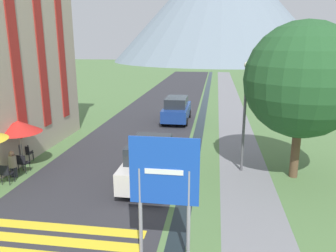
{
  "coord_description": "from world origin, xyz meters",
  "views": [
    {
      "loc": [
        2.17,
        -4.04,
        5.73
      ],
      "look_at": [
        0.13,
        10.0,
        2.05
      ],
      "focal_mm": 35.0,
      "sensor_mm": 36.0,
      "label": 1
    }
  ],
  "objects_px": {
    "parked_car_far": "(177,109)",
    "cafe_chair_middle": "(23,162)",
    "cafe_chair_near_right": "(6,173)",
    "cafe_chair_far_right": "(27,152)",
    "person_seated_near": "(19,152)",
    "streetlamp": "(245,108)",
    "cafe_chair_far_left": "(26,151)",
    "person_seated_far": "(13,163)",
    "cafe_umbrella_middle_red": "(18,127)",
    "tree_by_path": "(303,80)",
    "parked_car_near": "(151,160)",
    "road_sign": "(164,182)"
  },
  "relations": [
    {
      "from": "tree_by_path",
      "to": "parked_car_near",
      "type": "bearing_deg",
      "value": -167.52
    },
    {
      "from": "cafe_chair_middle",
      "to": "cafe_chair_far_right",
      "type": "bearing_deg",
      "value": 97.69
    },
    {
      "from": "parked_car_near",
      "to": "streetlamp",
      "type": "xyz_separation_m",
      "value": [
        3.87,
        1.72,
        2.02
      ]
    },
    {
      "from": "cafe_chair_near_right",
      "to": "cafe_chair_far_right",
      "type": "bearing_deg",
      "value": 100.2
    },
    {
      "from": "road_sign",
      "to": "cafe_chair_far_right",
      "type": "height_order",
      "value": "road_sign"
    },
    {
      "from": "cafe_umbrella_middle_red",
      "to": "streetlamp",
      "type": "height_order",
      "value": "streetlamp"
    },
    {
      "from": "person_seated_near",
      "to": "cafe_chair_near_right",
      "type": "bearing_deg",
      "value": -71.68
    },
    {
      "from": "parked_car_far",
      "to": "tree_by_path",
      "type": "bearing_deg",
      "value": -56.3
    },
    {
      "from": "person_seated_far",
      "to": "cafe_chair_near_right",
      "type": "bearing_deg",
      "value": -77.74
    },
    {
      "from": "parked_car_far",
      "to": "cafe_chair_middle",
      "type": "height_order",
      "value": "parked_car_far"
    },
    {
      "from": "parked_car_far",
      "to": "person_seated_far",
      "type": "relative_size",
      "value": 3.62
    },
    {
      "from": "parked_car_near",
      "to": "parked_car_far",
      "type": "bearing_deg",
      "value": 90.97
    },
    {
      "from": "person_seated_near",
      "to": "tree_by_path",
      "type": "xyz_separation_m",
      "value": [
        12.52,
        0.57,
        3.5
      ]
    },
    {
      "from": "cafe_chair_far_right",
      "to": "tree_by_path",
      "type": "bearing_deg",
      "value": 6.88
    },
    {
      "from": "parked_car_near",
      "to": "cafe_chair_near_right",
      "type": "distance_m",
      "value": 5.94
    },
    {
      "from": "cafe_chair_far_right",
      "to": "cafe_chair_middle",
      "type": "bearing_deg",
      "value": -59.7
    },
    {
      "from": "cafe_chair_far_right",
      "to": "person_seated_far",
      "type": "relative_size",
      "value": 0.71
    },
    {
      "from": "person_seated_near",
      "to": "streetlamp",
      "type": "xyz_separation_m",
      "value": [
        10.33,
        0.95,
        2.22
      ]
    },
    {
      "from": "person_seated_near",
      "to": "tree_by_path",
      "type": "height_order",
      "value": "tree_by_path"
    },
    {
      "from": "parked_car_far",
      "to": "cafe_chair_middle",
      "type": "bearing_deg",
      "value": -117.85
    },
    {
      "from": "parked_car_near",
      "to": "person_seated_near",
      "type": "bearing_deg",
      "value": 173.22
    },
    {
      "from": "parked_car_near",
      "to": "person_seated_far",
      "type": "xyz_separation_m",
      "value": [
        -5.97,
        -0.46,
        -0.25
      ]
    },
    {
      "from": "road_sign",
      "to": "parked_car_near",
      "type": "distance_m",
      "value": 5.34
    },
    {
      "from": "road_sign",
      "to": "cafe_chair_near_right",
      "type": "xyz_separation_m",
      "value": [
        -7.17,
        3.8,
        -1.73
      ]
    },
    {
      "from": "cafe_chair_middle",
      "to": "cafe_umbrella_middle_red",
      "type": "height_order",
      "value": "cafe_umbrella_middle_red"
    },
    {
      "from": "cafe_umbrella_middle_red",
      "to": "tree_by_path",
      "type": "distance_m",
      "value": 12.45
    },
    {
      "from": "parked_car_near",
      "to": "parked_car_far",
      "type": "height_order",
      "value": "same"
    },
    {
      "from": "cafe_chair_middle",
      "to": "person_seated_far",
      "type": "distance_m",
      "value": 0.53
    },
    {
      "from": "cafe_chair_middle",
      "to": "parked_car_far",
      "type": "bearing_deg",
      "value": 46.04
    },
    {
      "from": "cafe_chair_far_left",
      "to": "streetlamp",
      "type": "xyz_separation_m",
      "value": [
        10.4,
        0.25,
        2.41
      ]
    },
    {
      "from": "cafe_chair_far_right",
      "to": "person_seated_far",
      "type": "distance_m",
      "value": 1.77
    },
    {
      "from": "parked_car_far",
      "to": "cafe_umbrella_middle_red",
      "type": "bearing_deg",
      "value": -120.45
    },
    {
      "from": "cafe_umbrella_middle_red",
      "to": "streetlamp",
      "type": "relative_size",
      "value": 0.47
    },
    {
      "from": "parked_car_near",
      "to": "parked_car_far",
      "type": "distance_m",
      "value": 10.7
    },
    {
      "from": "parked_car_near",
      "to": "person_seated_near",
      "type": "distance_m",
      "value": 6.51
    },
    {
      "from": "cafe_chair_middle",
      "to": "parked_car_near",
      "type": "bearing_deg",
      "value": -16.36
    },
    {
      "from": "cafe_chair_near_right",
      "to": "streetlamp",
      "type": "relative_size",
      "value": 0.17
    },
    {
      "from": "cafe_chair_near_right",
      "to": "cafe_chair_far_left",
      "type": "distance_m",
      "value": 2.75
    },
    {
      "from": "parked_car_near",
      "to": "parked_car_far",
      "type": "xyz_separation_m",
      "value": [
        -0.18,
        10.7,
        -0.0
      ]
    },
    {
      "from": "parked_car_far",
      "to": "cafe_chair_far_right",
      "type": "distance_m",
      "value": 11.3
    },
    {
      "from": "road_sign",
      "to": "cafe_chair_far_right",
      "type": "relative_size",
      "value": 4.06
    },
    {
      "from": "parked_car_far",
      "to": "cafe_chair_near_right",
      "type": "relative_size",
      "value": 5.09
    },
    {
      "from": "person_seated_far",
      "to": "tree_by_path",
      "type": "bearing_deg",
      "value": 8.53
    },
    {
      "from": "cafe_chair_middle",
      "to": "streetlamp",
      "type": "xyz_separation_m",
      "value": [
        9.69,
        1.7,
        2.41
      ]
    },
    {
      "from": "parked_car_far",
      "to": "cafe_chair_near_right",
      "type": "xyz_separation_m",
      "value": [
        -5.63,
        -11.89,
        -0.4
      ]
    },
    {
      "from": "cafe_chair_far_left",
      "to": "cafe_umbrella_middle_red",
      "type": "xyz_separation_m",
      "value": [
        0.36,
        -0.95,
        1.5
      ]
    },
    {
      "from": "cafe_chair_far_right",
      "to": "cafe_chair_near_right",
      "type": "xyz_separation_m",
      "value": [
        0.56,
        -2.45,
        0.0
      ]
    },
    {
      "from": "person_seated_far",
      "to": "tree_by_path",
      "type": "height_order",
      "value": "tree_by_path"
    },
    {
      "from": "cafe_chair_near_right",
      "to": "person_seated_near",
      "type": "relative_size",
      "value": 0.66
    },
    {
      "from": "cafe_umbrella_middle_red",
      "to": "streetlamp",
      "type": "xyz_separation_m",
      "value": [
        10.04,
        1.2,
        0.92
      ]
    }
  ]
}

